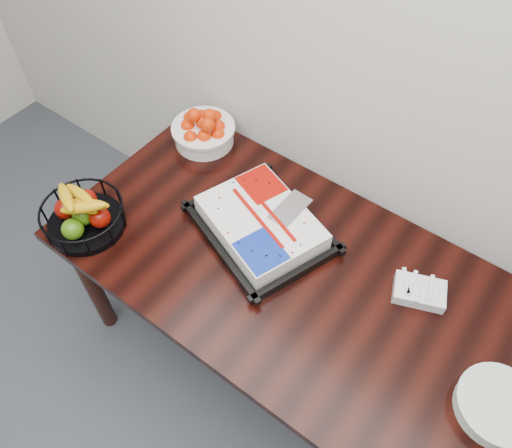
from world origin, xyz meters
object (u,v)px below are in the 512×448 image
Objects in this scene: cake_tray at (261,224)px; tangerine_bowl at (203,128)px; plate_stack at (497,407)px; table at (297,286)px; fruit_basket at (83,215)px.

tangerine_bowl is (-0.49, 0.25, 0.03)m from cake_tray.
plate_stack is at bearing -14.48° from tangerine_bowl.
table is 0.26m from cake_tray.
cake_tray is 0.95m from plate_stack.
tangerine_bowl is at bearing 152.85° from cake_tray.
fruit_basket reaches higher than plate_stack.
cake_tray is 1.94× the size of fruit_basket.
cake_tray is at bearing -27.15° from tangerine_bowl.
tangerine_bowl is 1.48m from plate_stack.
fruit_basket is 1.51m from plate_stack.
tangerine_bowl reaches higher than fruit_basket.
tangerine_bowl reaches higher than table.
tangerine_bowl is 0.63m from fruit_basket.
fruit_basket reaches higher than cake_tray.
plate_stack is (1.44, -0.37, -0.04)m from tangerine_bowl.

